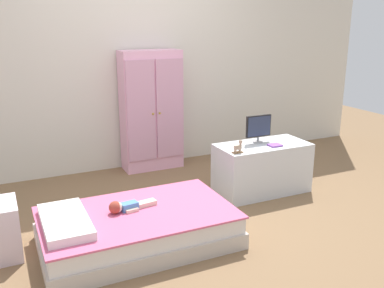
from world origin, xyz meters
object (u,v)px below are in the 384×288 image
Objects in this scene: bed at (138,228)px; rocking_horse_toy at (239,147)px; doll at (124,207)px; wardrobe at (152,111)px; tv_monitor at (259,127)px; book_purple at (275,145)px; tv_stand at (262,168)px.

rocking_horse_toy reaches higher than bed.
doll is 1.83m from wardrobe.
bed is at bearing -158.93° from tv_monitor.
rocking_horse_toy is at bearing 17.17° from bed.
rocking_horse_toy is (1.10, 0.34, 0.43)m from bed.
wardrobe is at bearing 122.77° from book_purple.
book_purple is (1.62, 0.32, 0.20)m from doll.
doll is 3.17× the size of rocking_horse_toy.
tv_stand is (1.47, 0.48, 0.12)m from bed.
tv_stand is at bearing -82.43° from tv_monitor.
rocking_horse_toy is at bearing -74.06° from wardrobe.
doll is at bearing 146.84° from bed.
rocking_horse_toy reaches higher than book_purple.
tv_stand is 3.33× the size of tv_monitor.
wardrobe is 1.31m from tv_monitor.
tv_monitor is 0.44m from rocking_horse_toy.
tv_monitor is 0.25m from book_purple.
doll is 1.61m from tv_stand.
rocking_horse_toy is (-0.37, -0.15, 0.31)m from tv_stand.
wardrobe is at bearing 122.64° from tv_stand.
doll is 0.29× the size of wardrobe.
book_purple reaches higher than doll.
wardrobe is at bearing 105.94° from rocking_horse_toy.
tv_monitor is at bearing 31.66° from rocking_horse_toy.
tv_stand is 7.49× the size of book_purple.
tv_monitor reaches higher than rocking_horse_toy.
rocking_horse_toy reaches higher than tv_stand.
doll is 1.66m from tv_monitor.
tv_monitor reaches higher than book_purple.
wardrobe is (0.81, 1.59, 0.38)m from doll.
tv_stand reaches higher than bed.
tv_stand reaches higher than doll.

